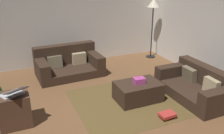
{
  "coord_description": "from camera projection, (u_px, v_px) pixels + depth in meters",
  "views": [
    {
      "loc": [
        -1.29,
        -3.65,
        2.5
      ],
      "look_at": [
        0.51,
        0.48,
        0.75
      ],
      "focal_mm": 39.47,
      "sensor_mm": 36.0,
      "label": 1
    }
  ],
  "objects": [
    {
      "name": "couch_left",
      "position": [
        68.0,
        64.0,
        6.35
      ],
      "size": [
        1.65,
        1.04,
        0.73
      ],
      "rotation": [
        0.0,
        0.0,
        3.18
      ],
      "color": "#332319",
      "rests_on": "ground_plane"
    },
    {
      "name": "area_rug",
      "position": [
        138.0,
        100.0,
        5.14
      ],
      "size": [
        2.6,
        2.0,
        0.01
      ],
      "primitive_type": "cube",
      "color": "brown",
      "rests_on": "ground_plane"
    },
    {
      "name": "rear_partition",
      "position": [
        56.0,
        19.0,
        6.71
      ],
      "size": [
        6.4,
        0.12,
        2.6
      ],
      "primitive_type": "cube",
      "color": "beige",
      "rests_on": "ground_plane"
    },
    {
      "name": "corner_lamp",
      "position": [
        153.0,
        8.0,
        7.17
      ],
      "size": [
        0.36,
        0.36,
        1.78
      ],
      "color": "black",
      "rests_on": "ground_plane"
    },
    {
      "name": "book_stack",
      "position": [
        167.0,
        115.0,
        4.48
      ],
      "size": [
        0.29,
        0.21,
        0.1
      ],
      "color": "#B7332D",
      "rests_on": "ground_plane"
    },
    {
      "name": "gift_box",
      "position": [
        139.0,
        81.0,
        4.97
      ],
      "size": [
        0.24,
        0.18,
        0.12
      ],
      "primitive_type": "cube",
      "rotation": [
        0.0,
        0.0,
        -0.08
      ],
      "color": "#B23F8C",
      "rests_on": "ottoman"
    },
    {
      "name": "laptop",
      "position": [
        13.0,
        93.0,
        4.04
      ],
      "size": [
        0.48,
        0.5,
        0.17
      ],
      "color": "silver",
      "rests_on": "side_table"
    },
    {
      "name": "couch_right",
      "position": [
        197.0,
        86.0,
        5.2
      ],
      "size": [
        0.91,
        1.64,
        0.63
      ],
      "rotation": [
        0.0,
        0.0,
        1.58
      ],
      "color": "#332319",
      "rests_on": "ground_plane"
    },
    {
      "name": "side_table",
      "position": [
        15.0,
        110.0,
        4.2
      ],
      "size": [
        0.52,
        0.44,
        0.59
      ],
      "primitive_type": "cube",
      "color": "#4C3323",
      "rests_on": "ground_plane"
    },
    {
      "name": "ottoman",
      "position": [
        138.0,
        91.0,
        5.07
      ],
      "size": [
        0.91,
        0.61,
        0.39
      ],
      "primitive_type": "cube",
      "color": "#332319",
      "rests_on": "ground_plane"
    },
    {
      "name": "ground_plane",
      "position": [
        97.0,
        118.0,
        4.5
      ],
      "size": [
        6.4,
        6.4,
        0.0
      ],
      "primitive_type": "plane",
      "color": "brown"
    },
    {
      "name": "tv_remote",
      "position": [
        139.0,
        82.0,
        5.01
      ],
      "size": [
        0.12,
        0.17,
        0.02
      ],
      "primitive_type": "cube",
      "rotation": [
        0.0,
        0.0,
        0.46
      ],
      "color": "black",
      "rests_on": "ottoman"
    }
  ]
}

